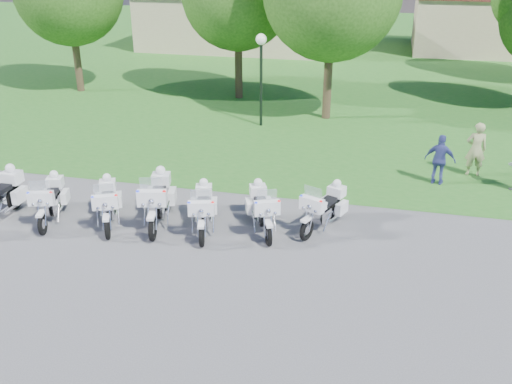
% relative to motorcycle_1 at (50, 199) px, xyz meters
% --- Properties ---
extents(ground, '(100.00, 100.00, 0.00)m').
position_rel_motorcycle_1_xyz_m(ground, '(4.66, -0.16, -0.61)').
color(ground, '#515055').
rests_on(ground, ground).
extents(grass_lawn, '(100.00, 48.00, 0.01)m').
position_rel_motorcycle_1_xyz_m(grass_lawn, '(4.66, 26.84, -0.60)').
color(grass_lawn, '#256A21').
rests_on(grass_lawn, ground).
extents(motorcycle_1, '(1.10, 2.10, 1.45)m').
position_rel_motorcycle_1_xyz_m(motorcycle_1, '(0.00, 0.00, 0.00)').
color(motorcycle_1, black).
rests_on(motorcycle_1, ground).
extents(motorcycle_2, '(1.27, 2.03, 1.46)m').
position_rel_motorcycle_1_xyz_m(motorcycle_2, '(1.67, 0.14, 0.01)').
color(motorcycle_2, black).
rests_on(motorcycle_2, ground).
extents(motorcycle_3, '(1.18, 2.43, 1.66)m').
position_rel_motorcycle_1_xyz_m(motorcycle_3, '(2.97, 0.51, 0.09)').
color(motorcycle_3, black).
rests_on(motorcycle_3, ground).
extents(motorcycle_4, '(1.08, 2.14, 1.47)m').
position_rel_motorcycle_1_xyz_m(motorcycle_4, '(4.31, 0.38, 0.01)').
color(motorcycle_4, black).
rests_on(motorcycle_4, ground).
extents(motorcycle_5, '(1.23, 2.05, 1.46)m').
position_rel_motorcycle_1_xyz_m(motorcycle_5, '(5.84, 0.77, 0.00)').
color(motorcycle_5, black).
rests_on(motorcycle_5, ground).
extents(motorcycle_6, '(1.21, 2.02, 1.43)m').
position_rel_motorcycle_1_xyz_m(motorcycle_6, '(7.44, 1.26, -0.01)').
color(motorcycle_6, black).
rests_on(motorcycle_6, ground).
extents(lamp_post, '(0.44, 0.44, 3.76)m').
position_rel_motorcycle_1_xyz_m(lamp_post, '(3.75, 9.81, 2.26)').
color(lamp_post, black).
rests_on(lamp_post, ground).
extents(building_west, '(14.56, 8.32, 4.10)m').
position_rel_motorcycle_1_xyz_m(building_west, '(-1.34, 27.84, 1.46)').
color(building_west, tan).
rests_on(building_west, ground).
extents(building_east, '(11.44, 7.28, 4.10)m').
position_rel_motorcycle_1_xyz_m(building_east, '(15.66, 29.84, 1.46)').
color(building_east, tan).
rests_on(building_east, ground).
extents(bystander_a, '(0.69, 0.48, 1.81)m').
position_rel_motorcycle_1_xyz_m(bystander_a, '(11.78, 6.07, 0.30)').
color(bystander_a, '#9B9D6A').
rests_on(bystander_a, ground).
extents(bystander_c, '(1.02, 0.61, 1.62)m').
position_rel_motorcycle_1_xyz_m(bystander_c, '(10.61, 5.07, 0.21)').
color(bystander_c, '#3A408B').
rests_on(bystander_c, ground).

